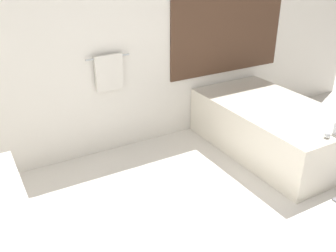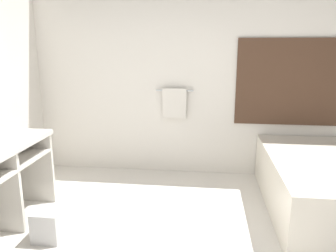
% 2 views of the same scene
% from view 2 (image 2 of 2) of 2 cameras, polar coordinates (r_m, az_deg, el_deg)
% --- Properties ---
extents(wall_back_with_blinds, '(7.40, 0.13, 2.70)m').
position_cam_2_polar(wall_back_with_blinds, '(4.39, 5.81, 8.75)').
color(wall_back_with_blinds, white).
rests_on(wall_back_with_blinds, ground_plane).
extents(bathtub, '(1.07, 1.89, 0.69)m').
position_cam_2_polar(bathtub, '(3.86, 25.03, -8.94)').
color(bathtub, silver).
rests_on(bathtub, ground_plane).
extents(waste_bin, '(0.25, 0.25, 0.28)m').
position_cam_2_polar(waste_bin, '(3.29, -20.01, -15.84)').
color(waste_bin, '#B2B2B2').
rests_on(waste_bin, ground_plane).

